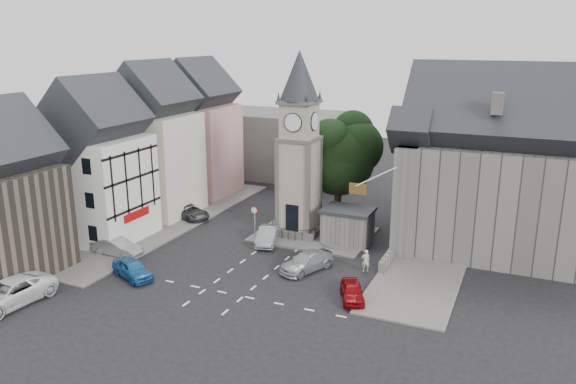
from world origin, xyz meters
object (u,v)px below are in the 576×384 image
at_px(pedestrian, 366,261).
at_px(car_east_red, 352,291).
at_px(car_west_blue, 133,269).
at_px(clock_tower, 299,145).
at_px(stone_shelter, 348,225).

bearing_deg(pedestrian, car_east_red, 63.88).
bearing_deg(car_west_blue, car_east_red, -54.92).
distance_m(clock_tower, car_east_red, 15.74).
height_order(clock_tower, stone_shelter, clock_tower).
distance_m(stone_shelter, car_west_blue, 18.28).
xyz_separation_m(car_west_blue, pedestrian, (15.50, 8.00, 0.19)).
bearing_deg(car_east_red, clock_tower, 104.18).
bearing_deg(car_east_red, car_west_blue, 167.15).
height_order(stone_shelter, pedestrian, stone_shelter).
bearing_deg(car_east_red, pedestrian, 72.06).
height_order(car_west_blue, car_east_red, car_west_blue).
bearing_deg(car_west_blue, stone_shelter, -18.15).
bearing_deg(clock_tower, car_east_red, -52.08).
height_order(clock_tower, car_west_blue, clock_tower).
xyz_separation_m(car_east_red, pedestrian, (-0.50, 4.92, 0.27)).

